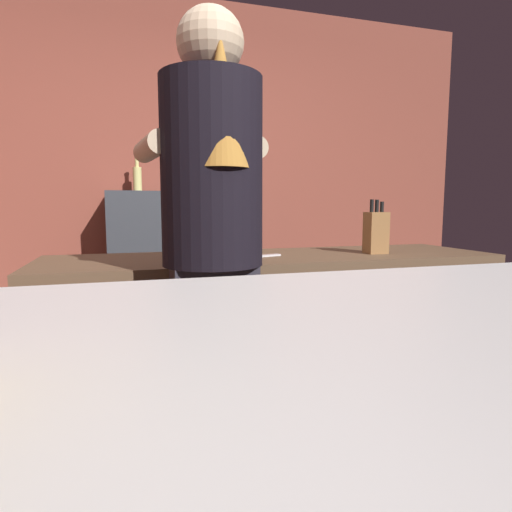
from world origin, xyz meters
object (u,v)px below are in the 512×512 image
at_px(bartender, 213,237).
at_px(chefs_knife, 257,256).
at_px(bottle_soy, 180,180).
at_px(bottle_olive_oil, 137,178).
at_px(mixing_bowl, 214,252).
at_px(knife_block, 376,232).

bearing_deg(bartender, chefs_knife, -41.53).
height_order(bartender, bottle_soy, bartender).
xyz_separation_m(bartender, bottle_soy, (0.11, 1.85, 0.30)).
height_order(bottle_soy, bottle_olive_oil, bottle_olive_oil).
xyz_separation_m(chefs_knife, bottle_olive_oil, (-0.48, 1.45, 0.43)).
bearing_deg(chefs_knife, bartender, -140.15).
xyz_separation_m(bartender, mixing_bowl, (0.08, 0.42, -0.10)).
relative_size(knife_block, bottle_soy, 1.12).
height_order(mixing_bowl, chefs_knife, mixing_bowl).
relative_size(chefs_knife, bottle_olive_oil, 0.93).
distance_m(bartender, knife_block, 0.96).
height_order(mixing_bowl, bottle_olive_oil, bottle_olive_oil).
distance_m(bottle_soy, bottle_olive_oil, 0.31).
relative_size(bartender, mixing_bowl, 8.45).
distance_m(bartender, bottle_olive_oil, 1.89).
relative_size(bartender, bottle_olive_oil, 6.86).
height_order(bartender, knife_block, bartender).
xyz_separation_m(mixing_bowl, bottle_olive_oil, (-0.28, 1.43, 0.40)).
distance_m(mixing_bowl, chefs_knife, 0.20).
bearing_deg(mixing_bowl, bottle_olive_oil, 101.06).
relative_size(knife_block, chefs_knife, 1.09).
height_order(knife_block, chefs_knife, knife_block).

